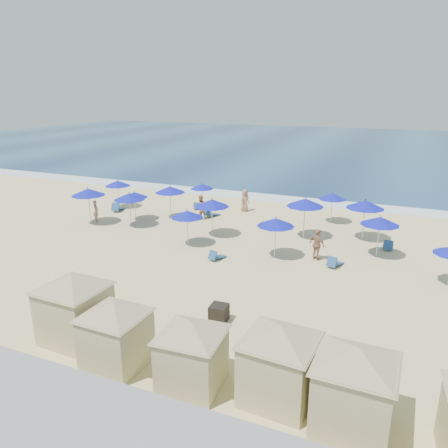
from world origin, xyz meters
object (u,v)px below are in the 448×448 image
at_px(cabana_0, 74,299).
at_px(umbrella_4, 202,186).
at_px(umbrella_10, 365,204).
at_px(umbrella_6, 187,214).
at_px(umbrella_8, 276,222).
at_px(umbrella_2, 170,189).
at_px(umbrella_13, 134,195).
at_px(beachgoer_0, 96,211).
at_px(umbrella_3, 129,196).
at_px(umbrella_5, 212,203).
at_px(umbrella_0, 118,183).
at_px(beachgoer_1, 200,207).
at_px(umbrella_1, 88,192).
at_px(beachgoer_3, 245,200).
at_px(cabana_3, 280,353).
at_px(trash_bin, 219,313).
at_px(cabana_1, 115,326).
at_px(umbrella_12, 380,221).
at_px(cabana_2, 192,346).
at_px(umbrella_9, 332,196).
at_px(umbrella_7, 305,202).
at_px(beachgoer_2, 317,245).
at_px(cabana_4, 355,377).

distance_m(cabana_0, umbrella_4, 19.62).
distance_m(umbrella_4, umbrella_10, 13.07).
relative_size(umbrella_6, umbrella_8, 0.94).
distance_m(umbrella_2, umbrella_13, 2.59).
bearing_deg(beachgoer_0, umbrella_3, -133.87).
distance_m(umbrella_5, umbrella_10, 9.61).
height_order(cabana_0, umbrella_8, cabana_0).
height_order(umbrella_0, beachgoer_1, umbrella_0).
xyz_separation_m(umbrella_1, umbrella_5, (9.13, 0.96, -0.10)).
bearing_deg(umbrella_0, beachgoer_3, 17.25).
xyz_separation_m(cabana_3, umbrella_5, (-8.48, 13.50, 0.62)).
height_order(umbrella_1, umbrella_4, umbrella_1).
relative_size(trash_bin, umbrella_2, 0.28).
height_order(umbrella_3, umbrella_6, umbrella_3).
xyz_separation_m(cabana_1, beachgoer_1, (-5.27, 17.17, -0.59)).
relative_size(umbrella_12, umbrella_13, 1.13).
xyz_separation_m(umbrella_6, umbrella_8, (5.52, 0.11, 0.12)).
distance_m(cabana_2, umbrella_8, 11.96).
bearing_deg(umbrella_5, cabana_3, -57.87).
bearing_deg(umbrella_10, umbrella_5, -161.63).
bearing_deg(cabana_3, umbrella_1, 144.53).
bearing_deg(umbrella_9, trash_bin, -96.11).
bearing_deg(cabana_2, cabana_3, 10.29).
xyz_separation_m(cabana_2, umbrella_7, (-0.18, 15.95, 0.90)).
relative_size(cabana_2, beachgoer_3, 2.31).
bearing_deg(beachgoer_1, trash_bin, 62.04).
relative_size(cabana_3, umbrella_9, 1.98).
bearing_deg(beachgoer_2, umbrella_13, 20.49).
bearing_deg(beachgoer_0, umbrella_8, -141.10).
bearing_deg(cabana_3, beachgoer_1, 123.17).
distance_m(umbrella_7, umbrella_8, 4.11).
height_order(umbrella_3, umbrella_13, umbrella_3).
relative_size(umbrella_9, beachgoer_1, 1.23).
height_order(cabana_3, umbrella_1, cabana_3).
relative_size(umbrella_6, umbrella_13, 1.04).
relative_size(trash_bin, umbrella_1, 0.26).
bearing_deg(umbrella_3, umbrella_2, 62.21).
height_order(umbrella_3, beachgoer_3, umbrella_3).
height_order(trash_bin, umbrella_0, umbrella_0).
bearing_deg(cabana_0, beachgoer_2, 60.37).
relative_size(cabana_4, umbrella_1, 1.68).
distance_m(cabana_4, umbrella_4, 24.39).
bearing_deg(umbrella_10, cabana_1, -110.19).
xyz_separation_m(umbrella_0, beachgoer_3, (9.76, 3.03, -1.13)).
xyz_separation_m(umbrella_10, beachgoer_1, (-11.53, 0.13, -1.43)).
bearing_deg(cabana_0, umbrella_10, 62.03).
bearing_deg(cabana_1, umbrella_7, 80.29).
height_order(umbrella_3, umbrella_5, umbrella_5).
bearing_deg(cabana_3, umbrella_3, 137.96).
height_order(trash_bin, beachgoer_2, beachgoer_2).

